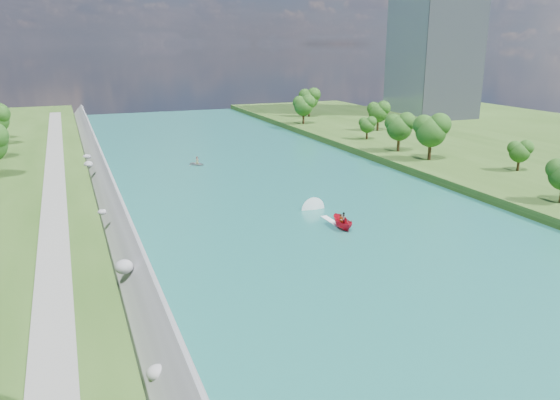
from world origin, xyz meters
name	(u,v)px	position (x,y,z in m)	size (l,w,h in m)	color
ground	(343,240)	(0.00, 0.00, 0.00)	(260.00, 260.00, 0.00)	#2D5119
river_water	(282,198)	(0.00, 20.00, 0.05)	(55.00, 240.00, 0.10)	#1A6366
berm_east	(528,168)	(49.50, 20.00, 0.75)	(44.00, 240.00, 1.50)	#2D5119
riprap_bank	(108,206)	(-25.85, 19.33, 1.81)	(4.64, 236.00, 4.53)	slate
riverside_path	(54,197)	(-32.50, 20.00, 3.55)	(3.00, 200.00, 0.10)	gray
office_tower	(436,21)	(82.50, 95.00, 30.00)	(22.00, 22.00, 60.00)	gray
trees_east	(423,129)	(38.42, 37.87, 6.17)	(18.83, 146.34, 10.57)	#1B4612
motorboat	(337,220)	(1.94, 5.21, 0.81)	(3.60, 18.97, 2.03)	red
raft	(197,163)	(-6.69, 48.33, 0.49)	(3.78, 3.93, 1.70)	#92949A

